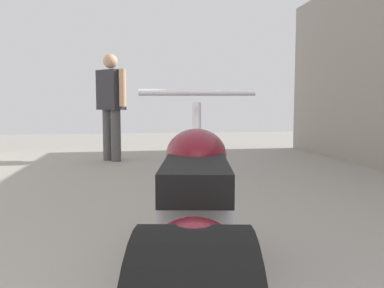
{
  "coord_description": "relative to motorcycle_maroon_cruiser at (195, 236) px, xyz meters",
  "views": [
    {
      "loc": [
        -0.47,
        0.19,
        0.88
      ],
      "look_at": [
        0.07,
        3.51,
        0.55
      ],
      "focal_mm": 37.67,
      "sensor_mm": 36.0,
      "label": 1
    }
  ],
  "objects": [
    {
      "name": "mechanic_in_blue",
      "position": [
        -0.49,
        5.04,
        0.55
      ],
      "size": [
        0.52,
        0.58,
        1.67
      ],
      "color": "#4C4C4C",
      "rests_on": "ground_plane"
    },
    {
      "name": "motorcycle_maroon_cruiser",
      "position": [
        0.0,
        0.0,
        0.0
      ],
      "size": [
        0.71,
        2.07,
        0.96
      ],
      "color": "black",
      "rests_on": "ground_plane"
    },
    {
      "name": "ground_plane",
      "position": [
        0.22,
        2.21,
        -0.39
      ],
      "size": [
        18.4,
        18.4,
        0.0
      ],
      "primitive_type": "plane",
      "color": "gray"
    }
  ]
}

